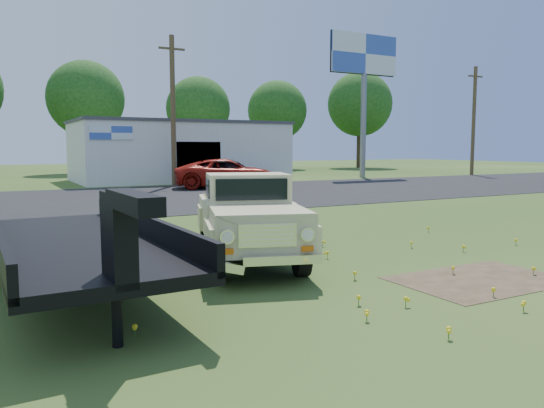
{
  "coord_description": "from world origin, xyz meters",
  "views": [
    {
      "loc": [
        -6.15,
        -9.34,
        2.35
      ],
      "look_at": [
        -0.55,
        1.0,
        1.09
      ],
      "focal_mm": 35.0,
      "sensor_mm": 36.0,
      "label": 1
    }
  ],
  "objects": [
    {
      "name": "dirt_patch_b",
      "position": [
        -2.0,
        3.5,
        0.0
      ],
      "size": [
        2.2,
        1.6,
        0.01
      ],
      "primitive_type": "cube",
      "color": "#443A24",
      "rests_on": "ground"
    },
    {
      "name": "treeline_d",
      "position": [
        2.0,
        40.5,
        6.62
      ],
      "size": [
        6.72,
        6.72,
        10.0
      ],
      "color": "#3C2C1B",
      "rests_on": "ground"
    },
    {
      "name": "utility_pole_mid",
      "position": [
        4.0,
        22.0,
        4.6
      ],
      "size": [
        1.6,
        0.3,
        9.0
      ],
      "color": "#4C3A23",
      "rests_on": "ground"
    },
    {
      "name": "ground",
      "position": [
        0.0,
        0.0,
        0.0
      ],
      "size": [
        140.0,
        140.0,
        0.0
      ],
      "primitive_type": "plane",
      "color": "#2C4B18",
      "rests_on": "ground"
    },
    {
      "name": "treeline_g",
      "position": [
        32.0,
        40.0,
        7.25
      ],
      "size": [
        7.36,
        7.36,
        10.95
      ],
      "color": "#3C2C1B",
      "rests_on": "ground"
    },
    {
      "name": "commercial_building",
      "position": [
        6.0,
        26.99,
        2.1
      ],
      "size": [
        14.2,
        8.2,
        4.15
      ],
      "color": "silver",
      "rests_on": "ground"
    },
    {
      "name": "dirt_patch_a",
      "position": [
        1.5,
        -3.0,
        0.0
      ],
      "size": [
        3.0,
        2.0,
        0.01
      ],
      "primitive_type": "cube",
      "color": "#443A24",
      "rests_on": "ground"
    },
    {
      "name": "billboard",
      "position": [
        20.0,
        24.04,
        8.54
      ],
      "size": [
        6.1,
        0.45,
        11.05
      ],
      "color": "slate",
      "rests_on": "ground"
    },
    {
      "name": "utility_pole_east",
      "position": [
        30.0,
        22.0,
        4.6
      ],
      "size": [
        1.6,
        0.3,
        9.0
      ],
      "color": "#4C3A23",
      "rests_on": "ground"
    },
    {
      "name": "flatbed_trailer",
      "position": [
        -4.95,
        -0.49,
        0.95
      ],
      "size": [
        2.53,
        7.06,
        1.91
      ],
      "primitive_type": null,
      "rotation": [
        0.0,
        0.0,
        0.03
      ],
      "color": "black",
      "rests_on": "ground"
    },
    {
      "name": "asphalt_lot",
      "position": [
        0.0,
        15.0,
        0.0
      ],
      "size": [
        90.0,
        14.0,
        0.02
      ],
      "primitive_type": "cube",
      "color": "black",
      "rests_on": "ground"
    },
    {
      "name": "vintage_pickup_truck",
      "position": [
        -1.42,
        0.47,
        0.91
      ],
      "size": [
        3.38,
        5.37,
        1.82
      ],
      "primitive_type": null,
      "rotation": [
        0.0,
        0.0,
        -0.31
      ],
      "color": "beige",
      "rests_on": "ground"
    },
    {
      "name": "dark_sedan",
      "position": [
        6.78,
        19.81,
        0.83
      ],
      "size": [
        5.12,
        2.74,
        1.66
      ],
      "primitive_type": "imported",
      "rotation": [
        0.0,
        0.0,
        1.4
      ],
      "color": "black",
      "rests_on": "ground"
    },
    {
      "name": "treeline_e",
      "position": [
        12.0,
        39.0,
        5.98
      ],
      "size": [
        6.08,
        6.08,
        9.04
      ],
      "color": "#3C2C1B",
      "rests_on": "ground"
    },
    {
      "name": "treeline_f",
      "position": [
        22.0,
        41.5,
        6.3
      ],
      "size": [
        6.4,
        6.4,
        9.52
      ],
      "color": "#3C2C1B",
      "rests_on": "ground"
    },
    {
      "name": "red_pickup",
      "position": [
        6.05,
        18.6,
        0.83
      ],
      "size": [
        6.54,
        4.38,
        1.67
      ],
      "primitive_type": "imported",
      "rotation": [
        0.0,
        0.0,
        1.28
      ],
      "color": "maroon",
      "rests_on": "ground"
    }
  ]
}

